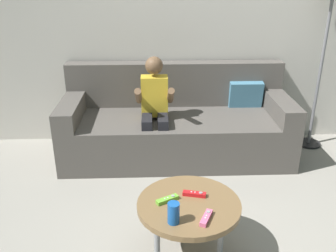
{
  "coord_description": "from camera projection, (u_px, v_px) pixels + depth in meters",
  "views": [
    {
      "loc": [
        -0.41,
        -1.71,
        1.67
      ],
      "look_at": [
        -0.31,
        0.8,
        0.59
      ],
      "focal_mm": 39.55,
      "sensor_mm": 36.0,
      "label": 1
    }
  ],
  "objects": [
    {
      "name": "wall_back",
      "position": [
        196.0,
        15.0,
        3.48
      ],
      "size": [
        4.67,
        0.05,
        2.5
      ],
      "primitive_type": "cube",
      "color": "beige",
      "rests_on": "ground"
    },
    {
      "name": "person_seated_on_couch",
      "position": [
        155.0,
        106.0,
        3.22
      ],
      "size": [
        0.33,
        0.41,
        0.97
      ],
      "color": "black",
      "rests_on": "ground"
    },
    {
      "name": "game_remote_red_near_edge",
      "position": [
        194.0,
        194.0,
        2.24
      ],
      "size": [
        0.14,
        0.07,
        0.03
      ],
      "color": "red",
      "rests_on": "coffee_table"
    },
    {
      "name": "coffee_table",
      "position": [
        189.0,
        208.0,
        2.19
      ],
      "size": [
        0.62,
        0.62,
        0.4
      ],
      "color": "brown",
      "rests_on": "ground"
    },
    {
      "name": "couch",
      "position": [
        177.0,
        125.0,
        3.5
      ],
      "size": [
        2.08,
        0.8,
        0.83
      ],
      "color": "#56514C",
      "rests_on": "ground"
    },
    {
      "name": "game_remote_lime_center",
      "position": [
        167.0,
        200.0,
        2.18
      ],
      "size": [
        0.14,
        0.1,
        0.03
      ],
      "color": "#72C638",
      "rests_on": "coffee_table"
    },
    {
      "name": "soda_can",
      "position": [
        174.0,
        213.0,
        1.98
      ],
      "size": [
        0.07,
        0.07,
        0.12
      ],
      "primitive_type": "cylinder",
      "color": "#1959B2",
      "rests_on": "coffee_table"
    },
    {
      "name": "game_remote_pink_far_corner",
      "position": [
        206.0,
        218.0,
        2.02
      ],
      "size": [
        0.09,
        0.14,
        0.03
      ],
      "color": "pink",
      "rests_on": "coffee_table"
    }
  ]
}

